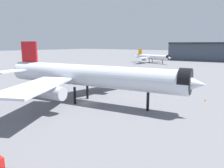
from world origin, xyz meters
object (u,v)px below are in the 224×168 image
at_px(service_truck_front, 41,80).
at_px(traffic_cone_wingtip, 205,100).
at_px(airliner_far_taxiway, 152,57).
at_px(traffic_cone_near_nose, 160,84).
at_px(airliner_near_gate, 88,76).

distance_m(service_truck_front, traffic_cone_wingtip, 56.72).
height_order(airliner_far_taxiway, traffic_cone_wingtip, airliner_far_taxiway).
bearing_deg(traffic_cone_near_nose, service_truck_front, -144.78).
distance_m(airliner_far_taxiway, traffic_cone_wingtip, 115.28).
bearing_deg(traffic_cone_wingtip, traffic_cone_near_nose, 145.15).
relative_size(airliner_far_taxiway, traffic_cone_wingtip, 57.80).
xyz_separation_m(airliner_far_taxiway, service_truck_front, (10.56, -106.39, -3.03)).
bearing_deg(traffic_cone_wingtip, service_truck_front, -167.83).
bearing_deg(airliner_near_gate, traffic_cone_wingtip, 29.24).
distance_m(airliner_near_gate, traffic_cone_near_nose, 33.99).
xyz_separation_m(airliner_near_gate, service_truck_front, (-32.18, 7.69, -5.19)).
bearing_deg(traffic_cone_near_nose, traffic_cone_wingtip, -34.85).
xyz_separation_m(service_truck_front, traffic_cone_wingtip, (55.43, 11.96, -1.29)).
distance_m(airliner_near_gate, service_truck_front, 33.50).
relative_size(airliner_far_taxiway, traffic_cone_near_nose, 55.93).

